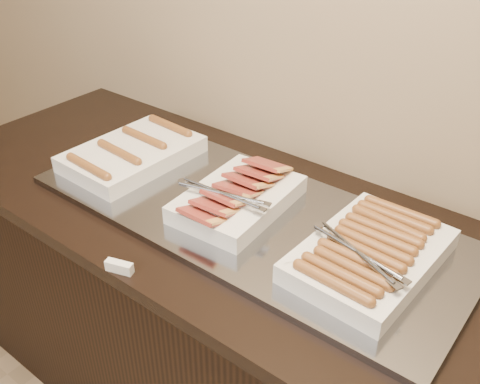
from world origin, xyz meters
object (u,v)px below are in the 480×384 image
at_px(warming_tray, 246,213).
at_px(dish_center, 237,197).
at_px(counter, 241,331).
at_px(dish_right, 369,253).
at_px(dish_left, 133,153).

height_order(warming_tray, dish_center, dish_center).
xyz_separation_m(counter, dish_right, (0.37, -0.00, 0.50)).
distance_m(counter, dish_left, 0.65).
height_order(warming_tray, dish_right, dish_right).
xyz_separation_m(counter, dish_center, (-0.01, -0.00, 0.50)).
bearing_deg(warming_tray, dish_right, -0.51).
xyz_separation_m(dish_left, dish_center, (0.41, -0.00, 0.01)).
bearing_deg(warming_tray, dish_center, -170.81).
bearing_deg(dish_left, dish_center, 0.78).
distance_m(dish_left, dish_center, 0.41).
height_order(counter, warming_tray, warming_tray).
bearing_deg(dish_center, counter, 16.76).
height_order(counter, dish_right, dish_right).
bearing_deg(dish_left, counter, 1.38).
bearing_deg(dish_right, warming_tray, -177.80).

